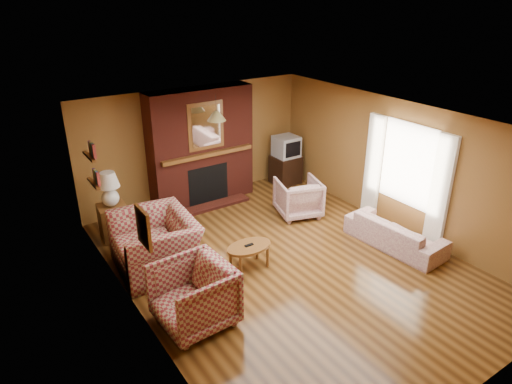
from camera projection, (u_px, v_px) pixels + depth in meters
floor at (288, 263)px, 7.56m from camera, size 6.50×6.50×0.00m
ceiling at (293, 122)px, 6.58m from camera, size 6.50×6.50×0.00m
wall_back at (196, 144)px, 9.54m from camera, size 6.50×0.00×6.50m
wall_front at (488, 310)px, 4.60m from camera, size 6.50×0.00×6.50m
wall_left at (135, 243)px, 5.80m from camera, size 0.00×6.50×6.50m
wall_right at (399, 166)px, 8.34m from camera, size 0.00×6.50×6.50m
fireplace at (201, 148)px, 9.34m from camera, size 2.20×0.82×2.40m
window_right at (405, 174)px, 8.19m from camera, size 0.10×1.85×2.00m
bookshelf at (92, 164)px, 7.08m from camera, size 0.09×0.55×0.71m
botanical_print at (144, 228)px, 5.45m from camera, size 0.05×0.40×0.50m
pendant_light at (216, 116)px, 8.49m from camera, size 0.36×0.36×0.48m
plaid_loveseat at (155, 244)px, 7.27m from camera, size 1.30×1.46×0.89m
plaid_armchair at (194, 296)px, 6.04m from camera, size 1.02×0.99×0.88m
floral_sofa at (395, 233)px, 7.98m from camera, size 0.82×1.81×0.52m
floral_armchair at (298, 197)px, 9.05m from camera, size 1.01×1.02×0.75m
coffee_table at (249, 249)px, 7.31m from camera, size 0.77×0.48×0.43m
side_table at (114, 222)px, 8.22m from camera, size 0.52×0.52×0.64m
table_lamp at (109, 187)px, 7.95m from camera, size 0.39×0.39×0.64m
tv_stand at (286, 169)px, 10.59m from camera, size 0.61×0.56×0.65m
crt_tv at (286, 146)px, 10.36m from camera, size 0.52×0.52×0.47m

